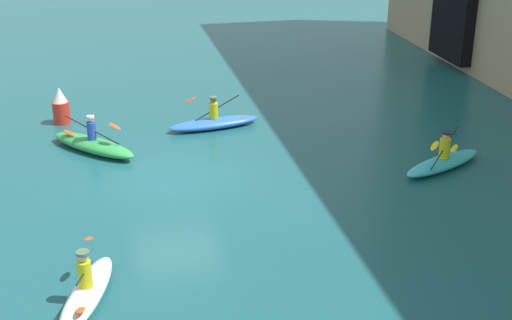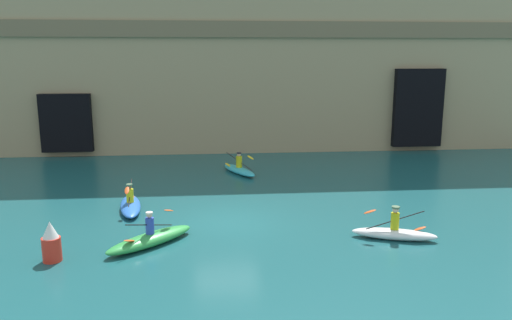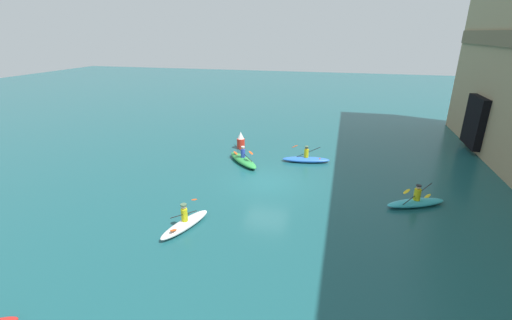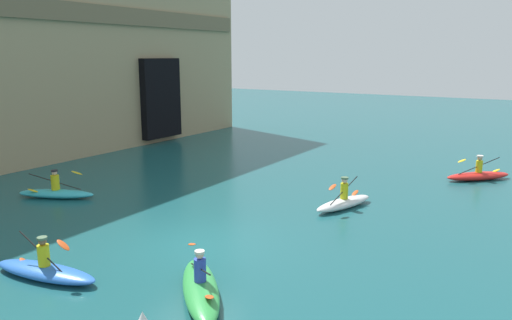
% 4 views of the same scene
% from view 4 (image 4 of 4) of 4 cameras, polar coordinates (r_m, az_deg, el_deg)
% --- Properties ---
extents(ground_plane, '(120.00, 120.00, 0.00)m').
position_cam_4_polar(ground_plane, '(15.45, -6.89, -9.51)').
color(ground_plane, '#195156').
extents(kayak_green, '(3.06, 2.93, 1.17)m').
position_cam_4_polar(kayak_green, '(12.21, -6.36, -14.33)').
color(kayak_green, green).
rests_on(kayak_green, ground).
extents(kayak_cyan, '(2.01, 3.13, 1.15)m').
position_cam_4_polar(kayak_cyan, '(21.56, -21.88, -3.47)').
color(kayak_cyan, '#33B2C6').
rests_on(kayak_cyan, ground).
extents(kayak_red, '(2.80, 2.79, 1.14)m').
position_cam_4_polar(kayak_red, '(25.03, 24.06, -1.59)').
color(kayak_red, red).
rests_on(kayak_red, ground).
extents(kayak_blue, '(1.31, 3.24, 1.18)m').
position_cam_4_polar(kayak_blue, '(14.18, -22.97, -11.53)').
color(kayak_blue, blue).
rests_on(kayak_blue, ground).
extents(kayak_white, '(2.96, 1.51, 1.19)m').
position_cam_4_polar(kayak_white, '(18.99, 10.00, -4.74)').
color(kayak_white, white).
rests_on(kayak_white, ground).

